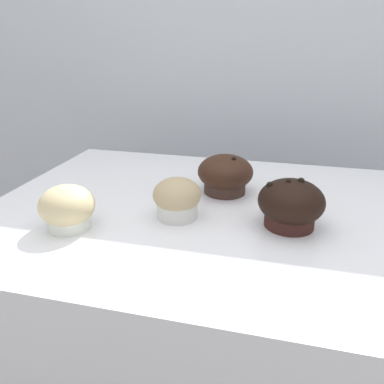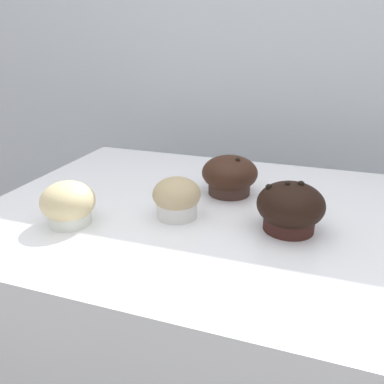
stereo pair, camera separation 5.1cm
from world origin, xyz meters
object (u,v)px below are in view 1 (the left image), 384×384
muffin_front_center (291,204)px  muffin_front_left (177,198)px  muffin_back_right (225,175)px  muffin_back_left (67,208)px

muffin_front_center → muffin_front_left: bearing=-176.3°
muffin_front_center → muffin_back_right: size_ratio=0.98×
muffin_front_left → muffin_back_left: bearing=-152.8°
muffin_back_right → muffin_back_left: bearing=-136.0°
muffin_back_left → muffin_front_left: 0.19m
muffin_back_left → muffin_front_left: size_ratio=1.08×
muffin_front_center → muffin_front_left: (-0.20, -0.01, -0.00)m
muffin_front_center → muffin_front_left: muffin_front_center is taller
muffin_back_left → muffin_back_right: (0.23, 0.23, 0.00)m
muffin_back_left → muffin_front_center: bearing=15.1°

